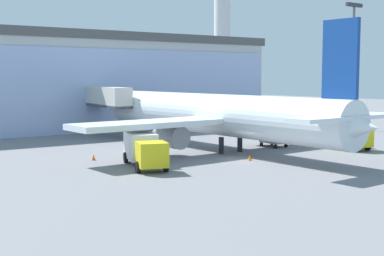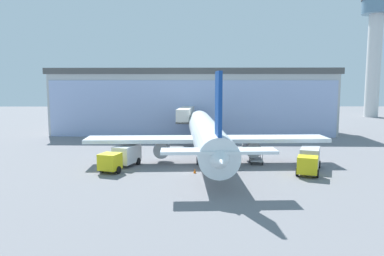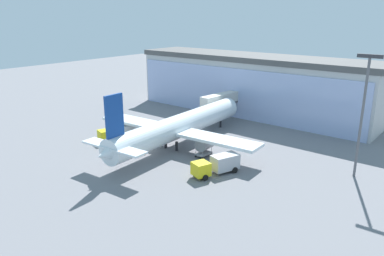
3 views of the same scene
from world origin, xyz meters
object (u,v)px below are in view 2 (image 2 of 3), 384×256
jet_bridge (187,114)px  baggage_cart (256,160)px  safety_cone_nose (195,171)px  airplane (206,135)px  catering_truck (122,156)px  safety_cone_wingtip (115,157)px  fuel_truck (309,159)px  control_tower (375,43)px

jet_bridge → baggage_cart: 23.26m
safety_cone_nose → baggage_cart: bearing=33.0°
jet_bridge → airplane: size_ratio=0.38×
jet_bridge → airplane: airplane is taller
jet_bridge → safety_cone_nose: (1.11, -26.21, -4.42)m
catering_truck → safety_cone_wingtip: catering_truck is taller
catering_truck → safety_cone_nose: size_ratio=13.85×
airplane → fuel_truck: 13.65m
jet_bridge → catering_truck: size_ratio=1.83×
jet_bridge → safety_cone_wingtip: jet_bridge is taller
airplane → baggage_cart: bearing=-104.3°
catering_truck → airplane: bearing=128.8°
safety_cone_nose → fuel_truck: bearing=3.6°
control_tower → fuel_truck: control_tower is taller
airplane → catering_truck: bearing=108.2°
safety_cone_nose → safety_cone_wingtip: size_ratio=1.00×
fuel_truck → baggage_cart: fuel_truck is taller
jet_bridge → safety_cone_nose: bearing=-171.4°
fuel_truck → baggage_cart: (-5.64, 4.43, -0.97)m
catering_truck → baggage_cart: bearing=117.0°
jet_bridge → safety_cone_nose: jet_bridge is taller
fuel_truck → safety_cone_wingtip: size_ratio=13.82×
control_tower → catering_truck: bearing=-133.2°
jet_bridge → control_tower: size_ratio=0.39×
airplane → jet_bridge: bearing=6.3°
jet_bridge → safety_cone_wingtip: 21.02m
airplane → catering_truck: size_ratio=4.85×
baggage_cart → safety_cone_wingtip: baggage_cart is taller
airplane → safety_cone_wingtip: bearing=81.5°
fuel_truck → safety_cone_nose: 13.90m
control_tower → catering_truck: size_ratio=4.66×
airplane → safety_cone_nose: (-1.67, -6.74, -3.29)m
jet_bridge → baggage_cart: bearing=-149.9°
jet_bridge → airplane: 19.70m
jet_bridge → safety_cone_nose: 26.61m
control_tower → airplane: size_ratio=0.96×
safety_cone_wingtip → fuel_truck: bearing=-16.5°
control_tower → safety_cone_wingtip: 94.51m
airplane → safety_cone_nose: size_ratio=67.19×
control_tower → safety_cone_nose: control_tower is taller
airplane → baggage_cart: 7.34m
control_tower → catering_truck: 96.67m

